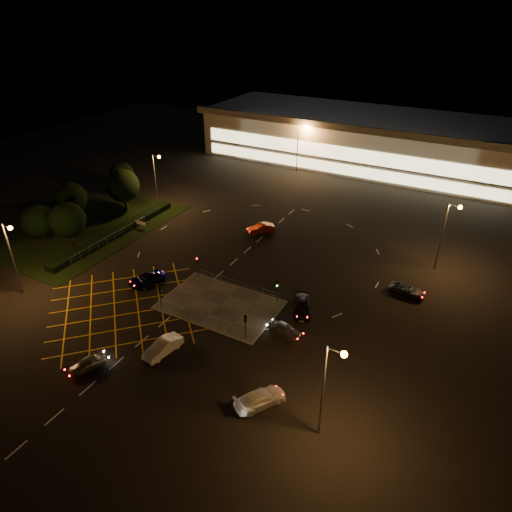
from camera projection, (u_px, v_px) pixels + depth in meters
The scene contains 28 objects.
ground at pixel (215, 293), 59.38m from camera, with size 180.00×180.00×0.00m, color black.
pedestrian_island at pixel (220, 305), 56.99m from camera, with size 14.00×9.00×0.12m, color #4C4944.
grass_verge at pixel (93, 229), 75.56m from camera, with size 18.00×30.00×0.08m, color black.
hedge at pixel (115, 233), 73.25m from camera, with size 2.00×26.00×1.00m, color black.
supermarket at pixel (363, 138), 103.92m from camera, with size 72.00×26.50×10.50m.
streetlight_sw at pixel (12, 250), 55.93m from camera, with size 1.78×0.56×10.03m.
streetlight_se at pixel (329, 380), 36.96m from camera, with size 1.78×0.56×10.03m.
streetlight_nw at pixel (157, 174), 79.61m from camera, with size 1.78×0.56×10.03m.
streetlight_ne at pixel (447, 228), 61.20m from camera, with size 1.78×0.56×10.03m.
streetlight_far_left at pixel (300, 142), 96.64m from camera, with size 1.78×0.56×10.03m.
streetlight_far_right at pixel (509, 170), 81.55m from camera, with size 1.78×0.56×10.03m.
signal_sw at pixel (160, 292), 55.30m from camera, with size 0.28×0.30×3.15m.
signal_se at pixel (246, 322), 50.31m from camera, with size 0.28×0.30×3.15m.
signal_nw at pixel (198, 263), 61.38m from camera, with size 0.28×0.30×3.15m.
signal_ne at pixel (278, 287), 56.39m from camera, with size 0.28×0.30×3.15m.
tree_a at pixel (38, 221), 68.16m from camera, with size 5.04×5.04×6.86m.
tree_b at pixel (71, 199), 74.93m from camera, with size 5.40×5.40×7.35m.
tree_c at pixel (123, 186), 79.21m from camera, with size 5.76×5.76×7.84m.
tree_d at pixel (122, 175), 86.73m from camera, with size 4.68×4.68×6.37m.
tree_e at pixel (67, 220), 67.87m from camera, with size 5.40×5.40×7.35m.
car_near_silver at pixel (87, 364), 47.08m from camera, with size 1.52×3.78×1.29m, color #9FA0A6.
car_queue_white at pixel (163, 347), 49.08m from camera, with size 1.64×4.70×1.55m, color white.
car_left_blue at pixel (147, 279), 61.09m from camera, with size 2.28×4.95×1.38m, color #0C0C49.
car_far_dkgrey at pixel (302, 306), 55.62m from camera, with size 2.01×4.95×1.44m, color black.
car_right_silver at pixel (285, 329), 51.88m from camera, with size 1.58×3.92×1.34m, color #A1A3A8.
car_circ_red at pixel (261, 228), 74.20m from camera, with size 1.56×4.47×1.47m, color maroon.
car_east_grey at pixel (407, 290), 58.77m from camera, with size 2.09×4.54×1.26m, color black.
car_approach_white at pixel (260, 398), 42.88m from camera, with size 2.07×5.09×1.48m, color #BABABA.
Camera 1 is at (28.18, -40.58, 33.70)m, focal length 32.00 mm.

